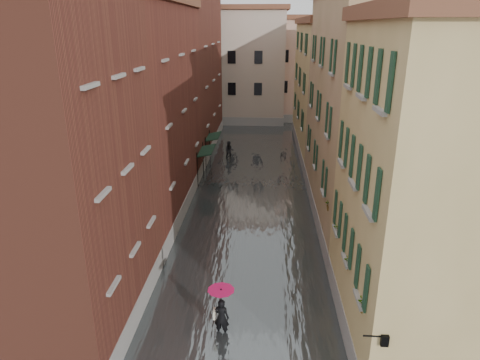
# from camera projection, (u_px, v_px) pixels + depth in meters

# --- Properties ---
(ground) EXTENTS (120.00, 120.00, 0.00)m
(ground) POSITION_uv_depth(u_px,v_px,m) (242.00, 297.00, 18.94)
(ground) COLOR #59595C
(ground) RESTS_ON ground
(floodwater) EXTENTS (10.00, 60.00, 0.20)m
(floodwater) POSITION_uv_depth(u_px,v_px,m) (252.00, 189.00, 31.11)
(floodwater) COLOR #474D4F
(floodwater) RESTS_ON ground
(building_left_near) EXTENTS (6.00, 8.00, 13.00)m
(building_left_near) POSITION_uv_depth(u_px,v_px,m) (43.00, 169.00, 15.24)
(building_left_near) COLOR brown
(building_left_near) RESTS_ON ground
(building_left_mid) EXTENTS (6.00, 14.00, 12.50)m
(building_left_mid) POSITION_uv_depth(u_px,v_px,m) (134.00, 115.00, 25.65)
(building_left_mid) COLOR #5A281C
(building_left_mid) RESTS_ON ground
(building_left_far) EXTENTS (6.00, 16.00, 14.00)m
(building_left_far) POSITION_uv_depth(u_px,v_px,m) (181.00, 75.00, 39.47)
(building_left_far) COLOR brown
(building_left_far) RESTS_ON ground
(building_right_near) EXTENTS (6.00, 8.00, 11.50)m
(building_right_near) POSITION_uv_depth(u_px,v_px,m) (442.00, 198.00, 14.72)
(building_right_near) COLOR tan
(building_right_near) RESTS_ON ground
(building_right_mid) EXTENTS (6.00, 14.00, 13.00)m
(building_right_mid) POSITION_uv_depth(u_px,v_px,m) (371.00, 114.00, 24.79)
(building_right_mid) COLOR tan
(building_right_mid) RESTS_ON ground
(building_right_far) EXTENTS (6.00, 16.00, 11.50)m
(building_right_far) POSITION_uv_depth(u_px,v_px,m) (333.00, 90.00, 39.12)
(building_right_far) COLOR tan
(building_right_far) RESTS_ON ground
(building_end_cream) EXTENTS (12.00, 9.00, 13.00)m
(building_end_cream) POSITION_uv_depth(u_px,v_px,m) (235.00, 67.00, 52.56)
(building_end_cream) COLOR #AFA18B
(building_end_cream) RESTS_ON ground
(building_end_pink) EXTENTS (10.00, 9.00, 12.00)m
(building_end_pink) POSITION_uv_depth(u_px,v_px,m) (307.00, 70.00, 54.11)
(building_end_pink) COLOR tan
(building_end_pink) RESTS_ON ground
(awning_near) EXTENTS (1.09, 2.96, 2.80)m
(awning_near) POSITION_uv_depth(u_px,v_px,m) (206.00, 151.00, 31.95)
(awning_near) COLOR black
(awning_near) RESTS_ON ground
(awning_far) EXTENTS (1.09, 2.72, 2.80)m
(awning_far) POSITION_uv_depth(u_px,v_px,m) (213.00, 137.00, 36.00)
(awning_far) COLOR black
(awning_far) RESTS_ON ground
(wall_lantern) EXTENTS (0.71, 0.22, 0.35)m
(wall_lantern) POSITION_uv_depth(u_px,v_px,m) (384.00, 339.00, 12.04)
(wall_lantern) COLOR black
(wall_lantern) RESTS_ON ground
(window_planters) EXTENTS (0.59, 8.64, 0.84)m
(window_planters) POSITION_uv_depth(u_px,v_px,m) (346.00, 237.00, 16.76)
(window_planters) COLOR #963C31
(window_planters) RESTS_ON ground
(pedestrian_main) EXTENTS (1.02, 1.02, 2.06)m
(pedestrian_main) POSITION_uv_depth(u_px,v_px,m) (221.00, 307.00, 16.18)
(pedestrian_main) COLOR black
(pedestrian_main) RESTS_ON ground
(pedestrian_far) EXTENTS (0.85, 0.67, 1.71)m
(pedestrian_far) POSITION_uv_depth(u_px,v_px,m) (229.00, 151.00, 37.96)
(pedestrian_far) COLOR black
(pedestrian_far) RESTS_ON ground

